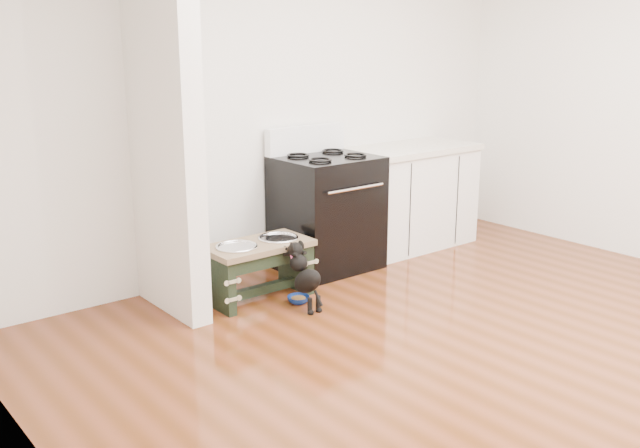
{
  "coord_description": "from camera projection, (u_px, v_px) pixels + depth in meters",
  "views": [
    {
      "loc": [
        -3.31,
        -2.18,
        1.85
      ],
      "look_at": [
        -0.24,
        1.64,
        0.55
      ],
      "focal_mm": 40.0,
      "sensor_mm": 36.0,
      "label": 1
    }
  ],
  "objects": [
    {
      "name": "puppy",
      "position": [
        304.0,
        273.0,
        4.94
      ],
      "size": [
        0.13,
        0.39,
        0.47
      ],
      "color": "black",
      "rests_on": "ground"
    },
    {
      "name": "oven_range",
      "position": [
        326.0,
        211.0,
        5.77
      ],
      "size": [
        0.76,
        0.69,
        1.14
      ],
      "color": "black",
      "rests_on": "ground"
    },
    {
      "name": "floor_bowl",
      "position": [
        298.0,
        299.0,
        5.09
      ],
      "size": [
        0.2,
        0.2,
        0.05
      ],
      "rotation": [
        0.0,
        0.0,
        0.27
      ],
      "color": "navy",
      "rests_on": "ground"
    },
    {
      "name": "room_shell",
      "position": [
        552.0,
        82.0,
        3.7
      ],
      "size": [
        5.0,
        5.0,
        5.0
      ],
      "color": "silver",
      "rests_on": "ground"
    },
    {
      "name": "dog_feeder",
      "position": [
        259.0,
        259.0,
        5.11
      ],
      "size": [
        0.77,
        0.41,
        0.44
      ],
      "color": "black",
      "rests_on": "ground"
    },
    {
      "name": "partition_wall",
      "position": [
        164.0,
        115.0,
        4.64
      ],
      "size": [
        0.15,
        0.8,
        2.7
      ],
      "primitive_type": "cube",
      "color": "silver",
      "rests_on": "ground"
    },
    {
      "name": "cabinet_run",
      "position": [
        409.0,
        197.0,
        6.39
      ],
      "size": [
        1.24,
        0.64,
        0.91
      ],
      "color": "white",
      "rests_on": "ground"
    },
    {
      "name": "ground",
      "position": [
        529.0,
        366.0,
        4.12
      ],
      "size": [
        5.0,
        5.0,
        0.0
      ],
      "primitive_type": "plane",
      "color": "#4F260E",
      "rests_on": "ground"
    }
  ]
}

